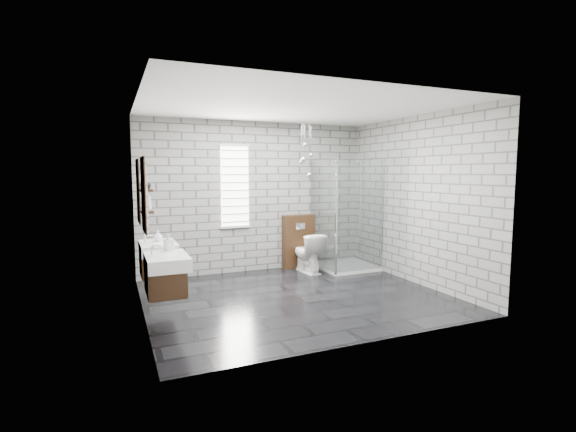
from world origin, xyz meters
TOP-DOWN VIEW (x-y plane):
  - floor at (0.00, 0.00)m, footprint 4.20×3.60m
  - ceiling at (0.00, 0.00)m, footprint 4.20×3.60m
  - wall_back at (0.00, 1.81)m, footprint 4.20×0.02m
  - wall_front at (0.00, -1.81)m, footprint 4.20×0.02m
  - wall_left at (-2.11, 0.00)m, footprint 0.02×3.60m
  - wall_right at (2.11, 0.00)m, footprint 0.02×3.60m
  - vanity_left at (-1.91, -0.50)m, footprint 0.47×0.70m
  - vanity_right at (-1.91, 0.45)m, footprint 0.47×0.70m
  - shelf_lower at (-2.03, -0.05)m, footprint 0.14×0.30m
  - shelf_upper at (-2.03, -0.05)m, footprint 0.14×0.30m
  - window at (-0.40, 1.78)m, footprint 0.56×0.05m
  - cistern_panel at (0.80, 1.70)m, footprint 0.60×0.20m
  - flush_plate at (0.80, 1.60)m, footprint 0.18×0.01m
  - shower_enclosure at (1.50, 1.18)m, footprint 1.00×1.00m
  - pendant_cluster at (0.79, 1.37)m, footprint 0.32×0.26m
  - toilet at (0.80, 1.29)m, footprint 0.45×0.73m
  - soap_bottle_a at (-1.80, -0.22)m, footprint 0.12×0.12m
  - soap_bottle_b at (-1.85, 0.57)m, footprint 0.13×0.13m
  - soap_bottle_c at (-2.02, -0.07)m, footprint 0.11×0.11m
  - vase at (-2.02, 0.01)m, footprint 0.13×0.13m

SIDE VIEW (x-z plane):
  - floor at x=0.00m, z-range -0.02..0.00m
  - toilet at x=0.80m, z-range 0.00..0.71m
  - cistern_panel at x=0.80m, z-range 0.00..1.00m
  - shower_enclosure at x=1.50m, z-range -0.51..1.52m
  - vanity_left at x=-1.91m, z-range -0.03..1.54m
  - vanity_right at x=-1.91m, z-range -0.03..1.54m
  - flush_plate at x=0.80m, z-range 0.74..0.86m
  - soap_bottle_b at x=-1.85m, z-range 0.85..1.00m
  - soap_bottle_a at x=-1.80m, z-range 0.85..1.06m
  - shelf_lower at x=-2.03m, z-range 1.31..1.33m
  - wall_back at x=0.00m, z-range 0.00..2.70m
  - wall_front at x=0.00m, z-range 0.00..2.70m
  - wall_left at x=-2.11m, z-range 0.00..2.70m
  - wall_right at x=2.11m, z-range 0.00..2.70m
  - soap_bottle_c at x=-2.02m, z-range 1.33..1.57m
  - window at x=-0.40m, z-range 0.81..2.29m
  - shelf_upper at x=-2.03m, z-range 1.57..1.59m
  - vase at x=-2.02m, z-range 1.59..1.71m
  - pendant_cluster at x=0.79m, z-range 1.55..2.54m
  - ceiling at x=0.00m, z-range 2.70..2.72m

